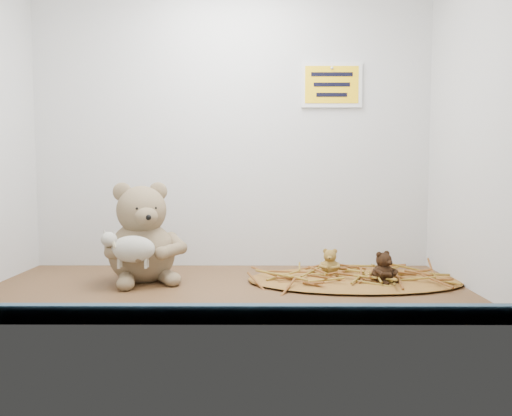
{
  "coord_description": "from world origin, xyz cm",
  "views": [
    {
      "loc": [
        7.85,
        -122.57,
        28.99
      ],
      "look_at": [
        7.4,
        2.4,
        19.87
      ],
      "focal_mm": 35.0,
      "sensor_mm": 36.0,
      "label": 1
    }
  ],
  "objects_px": {
    "main_teddy": "(142,232)",
    "mini_teddy_tan": "(330,261)",
    "toy_lamb": "(133,249)",
    "mini_teddy_brown": "(383,266)"
  },
  "relations": [
    {
      "from": "main_teddy",
      "to": "mini_teddy_brown",
      "type": "height_order",
      "value": "main_teddy"
    },
    {
      "from": "toy_lamb",
      "to": "mini_teddy_brown",
      "type": "distance_m",
      "value": 0.63
    },
    {
      "from": "toy_lamb",
      "to": "mini_teddy_tan",
      "type": "height_order",
      "value": "toy_lamb"
    },
    {
      "from": "main_teddy",
      "to": "toy_lamb",
      "type": "relative_size",
      "value": 1.83
    },
    {
      "from": "main_teddy",
      "to": "mini_teddy_tan",
      "type": "height_order",
      "value": "main_teddy"
    },
    {
      "from": "toy_lamb",
      "to": "mini_teddy_tan",
      "type": "distance_m",
      "value": 0.53
    },
    {
      "from": "main_teddy",
      "to": "mini_teddy_brown",
      "type": "xyz_separation_m",
      "value": [
        0.63,
        -0.05,
        -0.08
      ]
    },
    {
      "from": "main_teddy",
      "to": "mini_teddy_brown",
      "type": "bearing_deg",
      "value": -29.57
    },
    {
      "from": "mini_teddy_brown",
      "to": "main_teddy",
      "type": "bearing_deg",
      "value": 139.33
    },
    {
      "from": "mini_teddy_tan",
      "to": "mini_teddy_brown",
      "type": "bearing_deg",
      "value": -27.94
    }
  ]
}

